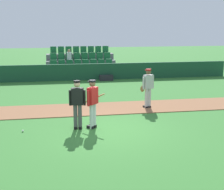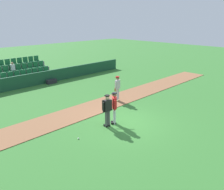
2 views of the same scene
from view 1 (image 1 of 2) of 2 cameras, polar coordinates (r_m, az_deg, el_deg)
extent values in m
plane|color=#33702D|center=(11.41, -0.93, -6.24)|extent=(80.00, 80.00, 0.00)
cube|color=brown|center=(14.14, -2.70, -2.45)|extent=(28.00, 2.13, 0.03)
cube|color=#19472D|center=(21.36, -5.16, 4.10)|extent=(20.00, 0.16, 1.08)
cube|color=slate|center=(23.26, -5.51, 3.82)|extent=(5.00, 2.95, 0.30)
cube|color=slate|center=(22.37, -5.37, 4.38)|extent=(4.90, 0.85, 0.40)
cube|color=#196033|center=(22.18, -10.34, 4.81)|extent=(0.44, 0.40, 0.08)
cube|color=#196033|center=(22.37, -10.36, 5.52)|extent=(0.44, 0.08, 0.50)
cube|color=#196033|center=(22.18, -8.92, 4.87)|extent=(0.44, 0.40, 0.08)
cube|color=#196033|center=(22.37, -8.95, 5.57)|extent=(0.44, 0.08, 0.50)
cube|color=#196033|center=(22.20, -7.49, 4.91)|extent=(0.44, 0.40, 0.08)
cube|color=#196033|center=(22.38, -7.54, 5.62)|extent=(0.44, 0.08, 0.50)
cube|color=#196033|center=(22.22, -6.07, 4.96)|extent=(0.44, 0.40, 0.08)
cube|color=#196033|center=(22.41, -6.12, 5.67)|extent=(0.44, 0.08, 0.50)
cube|color=#196033|center=(22.26, -4.65, 5.00)|extent=(0.44, 0.40, 0.08)
cube|color=#196033|center=(22.45, -4.72, 5.71)|extent=(0.44, 0.08, 0.50)
cube|color=#196033|center=(22.32, -3.24, 5.04)|extent=(0.44, 0.40, 0.08)
cube|color=#196033|center=(22.50, -3.31, 5.75)|extent=(0.44, 0.08, 0.50)
cube|color=#196033|center=(22.38, -1.84, 5.08)|extent=(0.44, 0.40, 0.08)
cube|color=#196033|center=(22.57, -1.92, 5.78)|extent=(0.44, 0.08, 0.50)
cube|color=#196033|center=(22.46, -0.44, 5.11)|extent=(0.44, 0.40, 0.08)
cube|color=#196033|center=(22.65, -0.53, 5.81)|extent=(0.44, 0.08, 0.50)
cube|color=slate|center=(23.16, -5.55, 5.66)|extent=(4.90, 0.85, 0.40)
cube|color=#196033|center=(22.98, -10.36, 6.08)|extent=(0.44, 0.40, 0.08)
cube|color=#196033|center=(23.17, -10.38, 6.76)|extent=(0.44, 0.08, 0.50)
cube|color=#196033|center=(22.98, -8.99, 6.13)|extent=(0.44, 0.40, 0.08)
cube|color=#196033|center=(23.17, -9.02, 6.81)|extent=(0.44, 0.08, 0.50)
cube|color=#196033|center=(22.99, -7.61, 6.18)|extent=(0.44, 0.40, 0.08)
cube|color=#196033|center=(23.18, -7.65, 6.85)|extent=(0.44, 0.08, 0.50)
cube|color=silver|center=(23.01, -7.63, 6.94)|extent=(0.32, 0.22, 0.52)
sphere|color=#9E7051|center=(22.98, -7.66, 7.81)|extent=(0.20, 0.20, 0.20)
cube|color=#196033|center=(23.02, -6.23, 6.22)|extent=(0.44, 0.40, 0.08)
cube|color=#196033|center=(23.21, -6.28, 6.90)|extent=(0.44, 0.08, 0.50)
cube|color=#196033|center=(23.05, -4.86, 6.26)|extent=(0.44, 0.40, 0.08)
cube|color=#196033|center=(23.25, -4.92, 6.94)|extent=(0.44, 0.08, 0.50)
cube|color=#196033|center=(23.11, -3.49, 6.30)|extent=(0.44, 0.40, 0.08)
cube|color=#196033|center=(23.30, -3.56, 6.97)|extent=(0.44, 0.08, 0.50)
cube|color=#196033|center=(23.17, -2.13, 6.33)|extent=(0.44, 0.40, 0.08)
cube|color=#196033|center=(23.36, -2.21, 7.00)|extent=(0.44, 0.08, 0.50)
cube|color=#196033|center=(23.25, -0.78, 6.36)|extent=(0.44, 0.40, 0.08)
cube|color=#196033|center=(23.44, -0.87, 7.03)|extent=(0.44, 0.08, 0.50)
cube|color=slate|center=(23.96, -5.72, 6.85)|extent=(4.90, 0.85, 0.40)
cube|color=#196033|center=(23.78, -10.38, 7.27)|extent=(0.44, 0.40, 0.08)
cube|color=#196033|center=(23.98, -10.40, 7.91)|extent=(0.44, 0.08, 0.50)
cube|color=#196033|center=(23.78, -9.05, 7.32)|extent=(0.44, 0.40, 0.08)
cube|color=#196033|center=(23.98, -9.08, 7.96)|extent=(0.44, 0.08, 0.50)
cube|color=#196033|center=(23.79, -7.71, 7.36)|extent=(0.44, 0.40, 0.08)
cube|color=#196033|center=(23.99, -7.75, 8.00)|extent=(0.44, 0.08, 0.50)
cube|color=#196033|center=(23.82, -6.38, 7.40)|extent=(0.44, 0.40, 0.08)
cube|color=#196033|center=(24.02, -6.43, 8.04)|extent=(0.44, 0.08, 0.50)
cube|color=#196033|center=(23.86, -5.05, 7.44)|extent=(0.44, 0.40, 0.08)
cube|color=#196033|center=(24.05, -5.11, 8.08)|extent=(0.44, 0.08, 0.50)
cube|color=#196033|center=(23.91, -3.73, 7.47)|extent=(0.44, 0.40, 0.08)
cube|color=#196033|center=(24.10, -3.79, 8.11)|extent=(0.44, 0.08, 0.50)
cube|color=#196033|center=(23.97, -2.41, 7.50)|extent=(0.44, 0.40, 0.08)
cube|color=#196033|center=(24.17, -2.48, 8.14)|extent=(0.44, 0.08, 0.50)
cube|color=#196033|center=(24.04, -1.10, 7.53)|extent=(0.44, 0.40, 0.08)
cube|color=#196033|center=(24.24, -1.18, 8.16)|extent=(0.44, 0.08, 0.50)
cylinder|color=silver|center=(11.44, -3.67, -3.86)|extent=(0.14, 0.14, 0.90)
cylinder|color=silver|center=(11.56, -3.20, -3.67)|extent=(0.14, 0.14, 0.90)
cube|color=black|center=(11.59, -3.88, -5.71)|extent=(0.27, 0.26, 0.10)
cube|color=black|center=(11.72, -3.41, -5.50)|extent=(0.27, 0.26, 0.10)
cube|color=red|center=(11.31, -3.48, -0.12)|extent=(0.43, 0.44, 0.60)
cylinder|color=red|center=(11.13, -4.24, -0.61)|extent=(0.09, 0.09, 0.55)
cylinder|color=red|center=(11.52, -2.75, -0.13)|extent=(0.09, 0.09, 0.55)
sphere|color=brown|center=(11.23, -3.51, 2.02)|extent=(0.22, 0.22, 0.22)
cylinder|color=black|center=(11.21, -3.52, 2.53)|extent=(0.23, 0.23, 0.06)
cube|color=black|center=(11.27, -3.93, 2.42)|extent=(0.21, 0.21, 0.02)
cylinder|color=tan|center=(11.60, -3.14, -0.55)|extent=(0.75, 0.39, 0.41)
cylinder|color=#4C4C4C|center=(11.44, -6.53, -3.91)|extent=(0.14, 0.14, 0.90)
cylinder|color=#4C4C4C|center=(11.43, -5.73, -3.91)|extent=(0.14, 0.14, 0.90)
cube|color=black|center=(11.62, -6.46, -5.72)|extent=(0.15, 0.27, 0.10)
cube|color=black|center=(11.61, -5.67, -5.71)|extent=(0.15, 0.27, 0.10)
cube|color=black|center=(11.25, -6.22, -0.24)|extent=(0.42, 0.27, 0.60)
cylinder|color=black|center=(11.28, -7.48, -0.50)|extent=(0.09, 0.09, 0.55)
cylinder|color=black|center=(11.25, -4.94, -0.48)|extent=(0.09, 0.09, 0.55)
sphere|color=tan|center=(11.16, -6.27, 1.91)|extent=(0.22, 0.22, 0.22)
cylinder|color=black|center=(11.14, -6.28, 2.41)|extent=(0.23, 0.23, 0.06)
cube|color=black|center=(11.25, -6.24, 2.35)|extent=(0.19, 0.14, 0.02)
cube|color=black|center=(11.37, -6.17, -0.10)|extent=(0.45, 0.13, 0.56)
cylinder|color=#B2B2B2|center=(14.21, 6.14, -0.63)|extent=(0.14, 0.14, 0.90)
cylinder|color=#B2B2B2|center=(14.30, 6.67, -0.56)|extent=(0.14, 0.14, 0.90)
cube|color=black|center=(14.35, 5.97, -2.14)|extent=(0.20, 0.28, 0.10)
cube|color=black|center=(14.44, 6.49, -2.06)|extent=(0.20, 0.28, 0.10)
cube|color=#B2B2B2|center=(14.10, 6.48, 2.37)|extent=(0.45, 0.34, 0.60)
cylinder|color=#B2B2B2|center=(13.97, 5.63, 2.09)|extent=(0.09, 0.09, 0.55)
cylinder|color=#B2B2B2|center=(14.25, 7.30, 2.26)|extent=(0.09, 0.09, 0.55)
sphere|color=brown|center=(14.03, 6.52, 4.10)|extent=(0.22, 0.22, 0.22)
cylinder|color=#B21919|center=(14.02, 6.53, 4.51)|extent=(0.23, 0.23, 0.06)
cube|color=#B21919|center=(14.10, 6.30, 4.44)|extent=(0.21, 0.17, 0.02)
ellipsoid|color=brown|center=(14.05, 5.43, 1.11)|extent=(0.23, 0.18, 0.28)
sphere|color=white|center=(11.62, -15.61, -6.18)|extent=(0.07, 0.07, 0.07)
cube|color=#232328|center=(21.14, -1.04, 3.07)|extent=(0.90, 0.36, 0.36)
camera|label=2|loc=(7.86, -80.27, 15.30)|focal=37.17mm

